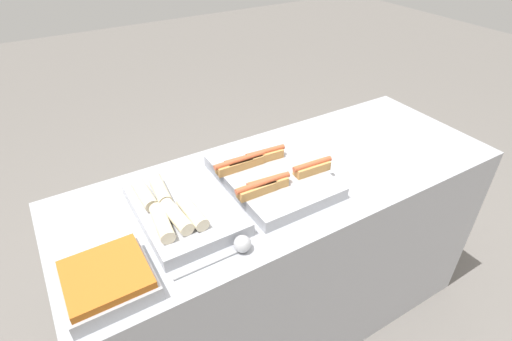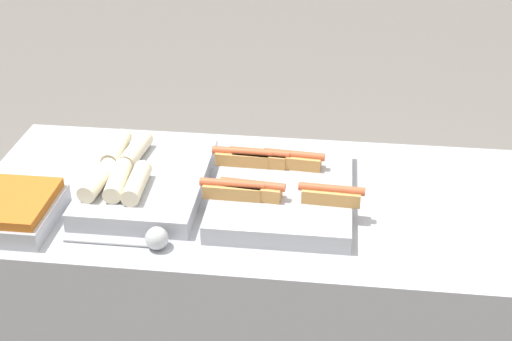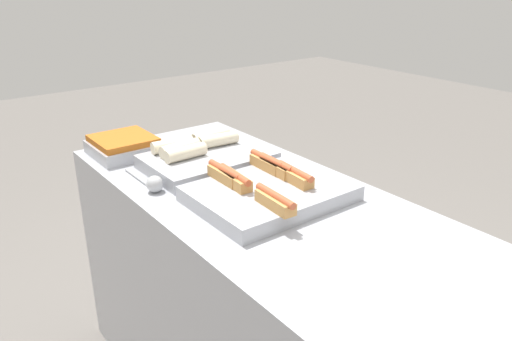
% 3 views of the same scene
% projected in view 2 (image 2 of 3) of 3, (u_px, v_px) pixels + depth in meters
% --- Properties ---
extents(counter, '(1.84, 0.70, 0.90)m').
position_uv_depth(counter, '(305.00, 326.00, 2.14)').
color(counter, '#A8AAB2').
rests_on(counter, ground_plane).
extents(tray_hotdogs, '(0.42, 0.48, 0.10)m').
position_uv_depth(tray_hotdogs, '(281.00, 187.00, 1.91)').
color(tray_hotdogs, '#A8AAB2').
rests_on(tray_hotdogs, counter).
extents(tray_wraps, '(0.31, 0.45, 0.10)m').
position_uv_depth(tray_wraps, '(142.00, 179.00, 1.94)').
color(tray_wraps, '#A8AAB2').
rests_on(tray_wraps, counter).
extents(tray_side_front, '(0.25, 0.24, 0.07)m').
position_uv_depth(tray_side_front, '(7.00, 210.00, 1.81)').
color(tray_side_front, '#A8AAB2').
rests_on(tray_side_front, counter).
extents(serving_spoon_near, '(0.26, 0.06, 0.06)m').
position_uv_depth(serving_spoon_near, '(151.00, 239.00, 1.71)').
color(serving_spoon_near, '#B2B5BA').
rests_on(serving_spoon_near, counter).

